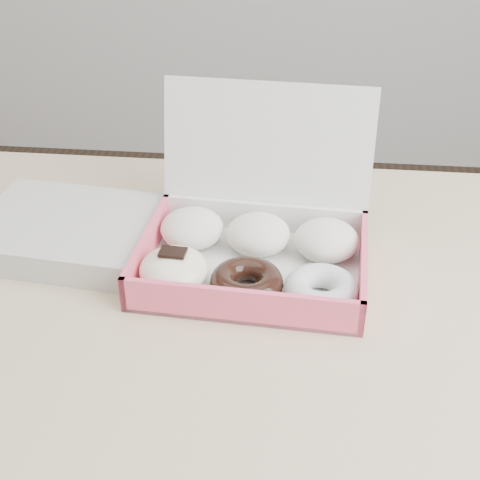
# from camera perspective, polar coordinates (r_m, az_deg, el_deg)

# --- Properties ---
(table) EXTENTS (1.20, 0.80, 0.75)m
(table) POSITION_cam_1_polar(r_m,az_deg,el_deg) (1.05, -9.14, -6.66)
(table) COLOR #D2BF8A
(table) RESTS_ON ground
(donut_box) EXTENTS (0.35, 0.31, 0.24)m
(donut_box) POSITION_cam_1_polar(r_m,az_deg,el_deg) (0.99, 1.07, -0.40)
(donut_box) COLOR silver
(donut_box) RESTS_ON table
(newspapers) EXTENTS (0.30, 0.25, 0.04)m
(newspapers) POSITION_cam_1_polar(r_m,az_deg,el_deg) (1.09, -14.46, 0.74)
(newspapers) COLOR silver
(newspapers) RESTS_ON table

